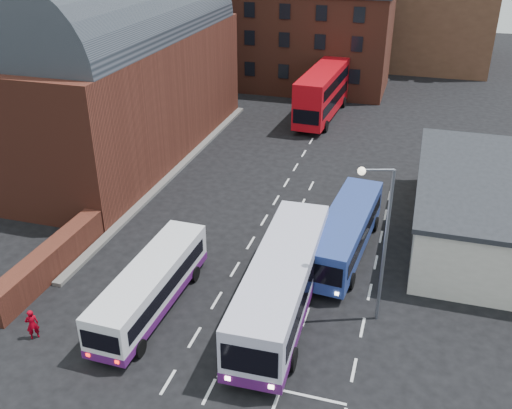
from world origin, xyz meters
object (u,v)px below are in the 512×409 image
(bus_white_inbound, at_px, (282,281))
(bus_red_double, at_px, (322,93))
(pedestrian_red, at_px, (32,324))
(pedestrian_beige, at_px, (95,344))
(bus_blue, at_px, (346,231))
(bus_white_outbound, at_px, (151,284))
(street_lamp, at_px, (380,232))

(bus_white_inbound, xyz_separation_m, bus_red_double, (-4.04, 32.45, 0.63))
(bus_white_inbound, xyz_separation_m, pedestrian_red, (-11.34, -5.54, -1.18))
(bus_red_double, xyz_separation_m, pedestrian_beige, (-3.62, -38.27, -1.95))
(bus_white_inbound, distance_m, pedestrian_red, 12.68)
(pedestrian_beige, bearing_deg, bus_blue, -125.12)
(bus_blue, bearing_deg, bus_white_outbound, 47.60)
(bus_blue, distance_m, pedestrian_red, 18.39)
(bus_blue, height_order, pedestrian_beige, bus_blue)
(bus_white_inbound, relative_size, bus_blue, 1.18)
(bus_blue, height_order, pedestrian_red, bus_blue)
(bus_red_double, height_order, pedestrian_red, bus_red_double)
(bus_red_double, distance_m, street_lamp, 32.88)
(bus_red_double, bearing_deg, bus_white_inbound, 100.16)
(bus_white_outbound, distance_m, pedestrian_red, 6.09)
(bus_blue, bearing_deg, pedestrian_beige, 56.15)
(bus_blue, height_order, bus_red_double, bus_red_double)
(bus_blue, bearing_deg, street_lamp, 116.17)
(bus_white_outbound, distance_m, street_lamp, 12.18)
(bus_white_outbound, relative_size, bus_red_double, 0.78)
(pedestrian_red, bearing_deg, bus_blue, 178.69)
(bus_red_double, xyz_separation_m, pedestrian_red, (-7.30, -37.98, -1.82))
(bus_red_double, height_order, street_lamp, street_lamp)
(bus_white_outbound, xyz_separation_m, street_lamp, (11.34, 2.51, 3.64))
(street_lamp, relative_size, pedestrian_red, 5.13)
(bus_white_inbound, bearing_deg, pedestrian_beige, 35.57)
(street_lamp, bearing_deg, pedestrian_red, -158.25)
(bus_white_outbound, relative_size, pedestrian_beige, 6.92)
(bus_white_inbound, relative_size, bus_red_double, 1.00)
(bus_white_inbound, bearing_deg, street_lamp, -171.38)
(bus_red_double, height_order, pedestrian_beige, bus_red_double)
(street_lamp, xyz_separation_m, pedestrian_beige, (-12.31, -6.66, -4.51))
(bus_blue, relative_size, pedestrian_red, 6.36)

